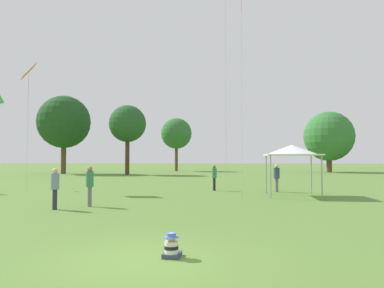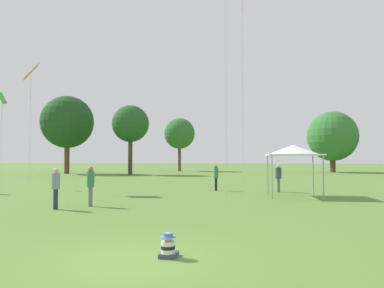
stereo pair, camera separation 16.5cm
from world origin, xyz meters
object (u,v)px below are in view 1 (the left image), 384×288
at_px(person_standing_1, 214,175).
at_px(person_standing_2, 55,185).
at_px(person_standing_4, 90,182).
at_px(canopy_tent, 292,150).
at_px(distant_tree_0, 176,134).
at_px(distant_tree_2, 329,136).
at_px(seated_toddler, 172,247).
at_px(kite_1, 29,73).
at_px(distant_tree_3, 128,124).
at_px(person_standing_0, 277,176).
at_px(distant_tree_1, 64,122).

height_order(person_standing_1, person_standing_2, person_standing_2).
distance_m(person_standing_4, canopy_tent, 11.55).
xyz_separation_m(distant_tree_0, distant_tree_2, (24.80, -2.31, -0.79)).
distance_m(seated_toddler, kite_1, 21.63).
bearing_deg(distant_tree_0, canopy_tent, -71.43).
relative_size(person_standing_1, distant_tree_0, 0.19).
bearing_deg(person_standing_4, seated_toddler, -32.24).
bearing_deg(distant_tree_3, person_standing_4, -75.75).
bearing_deg(distant_tree_3, seated_toddler, -71.59).
bearing_deg(seated_toddler, canopy_tent, 73.48).
bearing_deg(person_standing_4, canopy_tent, 55.80).
distance_m(person_standing_0, person_standing_1, 4.15).
height_order(person_standing_1, kite_1, kite_1).
height_order(seated_toddler, person_standing_0, person_standing_0).
height_order(person_standing_1, distant_tree_3, distant_tree_3).
bearing_deg(distant_tree_0, distant_tree_2, -5.33).
height_order(canopy_tent, distant_tree_1, distant_tree_1).
relative_size(distant_tree_2, distant_tree_3, 1.02).
xyz_separation_m(distant_tree_0, distant_tree_1, (-14.04, -13.07, 0.91)).
bearing_deg(distant_tree_1, canopy_tent, -45.25).
distance_m(distant_tree_0, distant_tree_1, 19.20).
bearing_deg(person_standing_2, seated_toddler, 0.24).
bearing_deg(canopy_tent, distant_tree_2, 74.26).
relative_size(canopy_tent, distant_tree_2, 0.32).
xyz_separation_m(kite_1, distant_tree_2, (28.32, 37.36, -2.37)).
relative_size(person_standing_0, canopy_tent, 0.58).
bearing_deg(distant_tree_3, kite_1, -88.33).
bearing_deg(person_standing_0, kite_1, -151.13).
bearing_deg(distant_tree_0, distant_tree_3, -106.38).
bearing_deg(person_standing_4, distant_tree_2, 89.87).
distance_m(seated_toddler, distant_tree_2, 55.40).
xyz_separation_m(kite_1, distant_tree_0, (3.52, 39.67, -1.59)).
bearing_deg(distant_tree_1, person_standing_4, -62.02).
distance_m(person_standing_0, distant_tree_2, 38.23).
height_order(seated_toddler, kite_1, kite_1).
bearing_deg(person_standing_0, canopy_tent, -52.55).
bearing_deg(distant_tree_3, distant_tree_0, 73.62).
bearing_deg(seated_toddler, kite_1, 130.83).
distance_m(canopy_tent, distant_tree_2, 40.50).
relative_size(canopy_tent, distant_tree_1, 0.28).
bearing_deg(distant_tree_2, distant_tree_0, 174.67).
relative_size(seated_toddler, distant_tree_3, 0.06).
height_order(person_standing_0, canopy_tent, canopy_tent).
distance_m(person_standing_0, distant_tree_0, 41.02).
xyz_separation_m(seated_toddler, person_standing_1, (-0.22, 17.30, 0.82)).
relative_size(seated_toddler, person_standing_0, 0.31).
relative_size(canopy_tent, distant_tree_0, 0.34).
distance_m(person_standing_0, distant_tree_1, 37.78).
relative_size(seated_toddler, distant_tree_0, 0.06).
bearing_deg(distant_tree_3, person_standing_0, -53.93).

